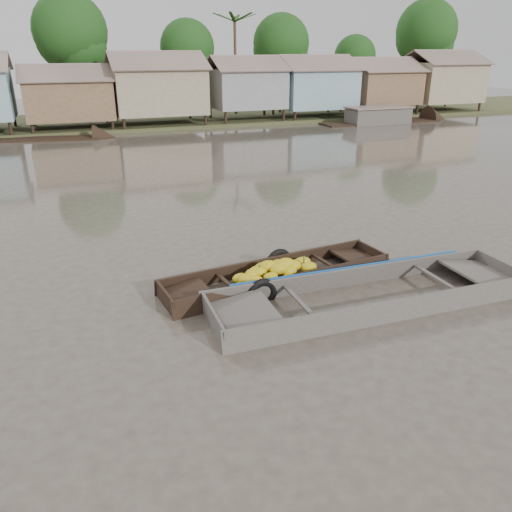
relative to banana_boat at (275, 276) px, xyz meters
name	(u,v)px	position (x,y,z in m)	size (l,w,h in m)	color
ground	(295,295)	(0.18, -0.80, -0.17)	(120.00, 120.00, 0.00)	#494038
riverbank	(158,82)	(3.21, 31.06, 2.90)	(120.00, 12.47, 10.22)	#384723
banana_boat	(275,276)	(0.00, 0.00, 0.00)	(6.08, 2.05, 0.83)	black
viewer_boat	(372,299)	(1.69, -1.73, -0.11)	(7.72, 2.20, 0.62)	#423C38
distant_boats	(318,125)	(13.59, 23.64, 0.03)	(47.92, 14.71, 1.38)	black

